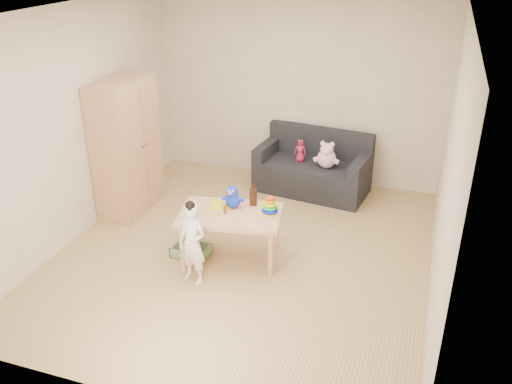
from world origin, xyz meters
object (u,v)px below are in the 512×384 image
(wardrobe, at_px, (127,147))
(play_table, at_px, (231,236))
(sofa, at_px, (312,177))
(toddler, at_px, (192,244))

(wardrobe, height_order, play_table, wardrobe)
(sofa, distance_m, toddler, 2.57)
(play_table, bearing_deg, toddler, -112.92)
(sofa, height_order, toddler, toddler)
(sofa, relative_size, play_table, 1.39)
(play_table, bearing_deg, sofa, 77.25)
(sofa, bearing_deg, toddler, -97.49)
(wardrobe, distance_m, toddler, 1.95)
(play_table, xyz_separation_m, toddler, (-0.22, -0.51, 0.15))
(wardrobe, distance_m, play_table, 1.90)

